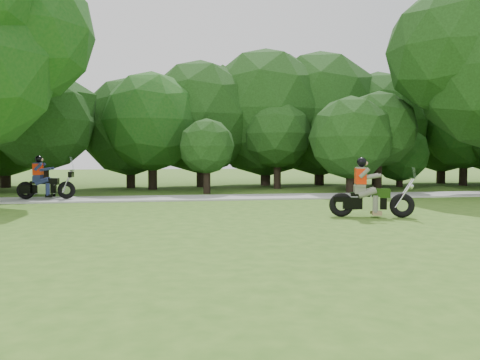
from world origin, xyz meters
name	(u,v)px	position (x,y,z in m)	size (l,w,h in m)	color
ground	(319,227)	(0.00, 0.00, 0.00)	(100.00, 100.00, 0.00)	#37611B
walkway	(256,197)	(0.00, 8.00, 0.03)	(60.00, 2.20, 0.06)	#999994
tree_line	(262,120)	(1.68, 14.90, 3.75)	(40.68, 12.70, 7.87)	black
chopper_motorcycle	(367,195)	(1.91, 1.49, 0.62)	(2.32, 1.03, 1.69)	black
touring_motorcycle	(42,183)	(-8.36, 8.05, 0.67)	(2.21, 0.70, 1.68)	black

